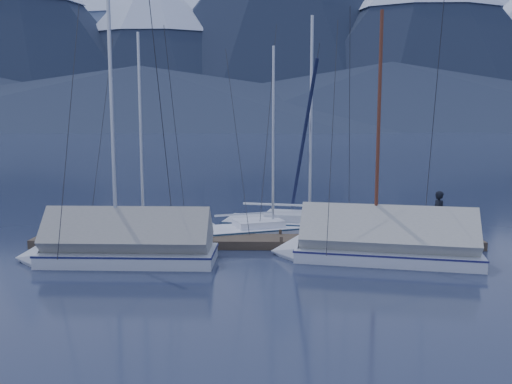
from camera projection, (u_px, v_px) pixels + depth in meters
ground at (255, 258)px, 19.92m from camera, size 1000.00×1000.00×0.00m
mountain_range at (272, 42)px, 378.97m from camera, size 877.00×584.00×150.50m
dock at (256, 243)px, 21.88m from camera, size 18.00×1.50×0.54m
mooring_posts at (244, 237)px, 21.86m from camera, size 15.12×1.52×0.35m
sailboat_open_left at (155, 229)px, 24.45m from camera, size 7.48×3.15×9.70m
sailboat_open_mid at (283, 231)px, 24.08m from camera, size 7.03×4.15×8.97m
sailboat_open_right at (322, 228)px, 24.56m from camera, size 8.22×3.89×10.50m
sailboat_covered_near at (370, 246)px, 19.70m from camera, size 7.84×3.78×9.79m
sailboat_covered_far at (113, 249)px, 19.32m from camera, size 7.29×3.09×10.17m
person at (439, 214)px, 22.03m from camera, size 0.59×0.76×1.86m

